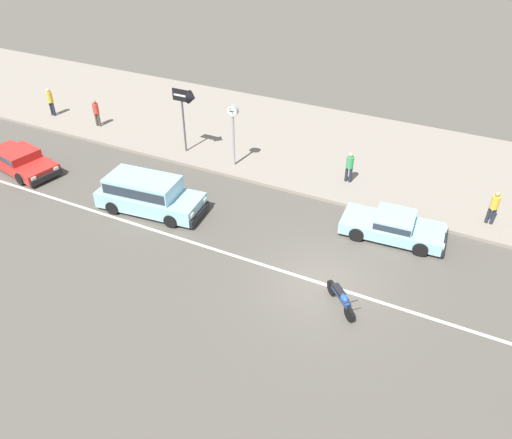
{
  "coord_description": "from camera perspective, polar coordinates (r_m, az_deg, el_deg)",
  "views": [
    {
      "loc": [
        3.81,
        -13.23,
        12.47
      ],
      "look_at": [
        -3.47,
        1.57,
        0.8
      ],
      "focal_mm": 35.0,
      "sensor_mm": 36.0,
      "label": 1
    }
  ],
  "objects": [
    {
      "name": "street_clock",
      "position": [
        24.42,
        -2.65,
        11.08
      ],
      "size": [
        0.57,
        0.22,
        3.19
      ],
      "color": "#9E9EA3",
      "rests_on": "kerb_strip"
    },
    {
      "name": "kerb_strip",
      "position": [
        26.82,
        15.08,
        6.47
      ],
      "size": [
        68.0,
        10.0,
        0.15
      ],
      "primitive_type": "cube",
      "color": "gray",
      "rests_on": "ground"
    },
    {
      "name": "ground_plane",
      "position": [
        18.58,
        7.54,
        -7.27
      ],
      "size": [
        160.0,
        160.0,
        0.0
      ],
      "primitive_type": "plane",
      "color": "#544F47"
    },
    {
      "name": "pedestrian_mid_kerb",
      "position": [
        32.97,
        -22.47,
        12.53
      ],
      "size": [
        0.34,
        0.34,
        1.69
      ],
      "color": "#232838",
      "rests_on": "kerb_strip"
    },
    {
      "name": "motorcycle_0",
      "position": [
        17.52,
        9.66,
        -8.79
      ],
      "size": [
        1.41,
        1.4,
        0.8
      ],
      "color": "black",
      "rests_on": "ground"
    },
    {
      "name": "sedan_red_2",
      "position": [
        27.71,
        -25.39,
        6.19
      ],
      "size": [
        4.72,
        2.57,
        1.06
      ],
      "color": "red",
      "rests_on": "ground"
    },
    {
      "name": "minivan_pale_blue_3",
      "position": [
        22.32,
        -12.32,
        2.99
      ],
      "size": [
        4.9,
        2.27,
        1.56
      ],
      "color": "#93C6D6",
      "rests_on": "ground"
    },
    {
      "name": "lane_centre_stripe",
      "position": [
        18.57,
        7.54,
        -7.27
      ],
      "size": [
        50.4,
        0.14,
        0.01
      ],
      "primitive_type": "cube",
      "color": "silver",
      "rests_on": "ground"
    },
    {
      "name": "pedestrian_by_shop",
      "position": [
        22.85,
        25.56,
        1.47
      ],
      "size": [
        0.34,
        0.34,
        1.55
      ],
      "color": "#232838",
      "rests_on": "kerb_strip"
    },
    {
      "name": "pedestrian_near_clock",
      "position": [
        23.97,
        10.65,
        6.13
      ],
      "size": [
        0.34,
        0.34,
        1.54
      ],
      "color": "#232838",
      "rests_on": "kerb_strip"
    },
    {
      "name": "arrow_signboard",
      "position": [
        25.56,
        -7.63,
        13.29
      ],
      "size": [
        1.32,
        0.67,
        3.42
      ],
      "color": "#4C4C51",
      "rests_on": "kerb_strip"
    },
    {
      "name": "sedan_pale_blue_0",
      "position": [
        21.06,
        15.42,
        -0.71
      ],
      "size": [
        4.29,
        2.05,
        1.06
      ],
      "color": "#93C6D6",
      "rests_on": "ground"
    },
    {
      "name": "pedestrian_far_end",
      "position": [
        30.63,
        -17.81,
        11.71
      ],
      "size": [
        0.34,
        0.34,
        1.57
      ],
      "color": "#4C4238",
      "rests_on": "kerb_strip"
    }
  ]
}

